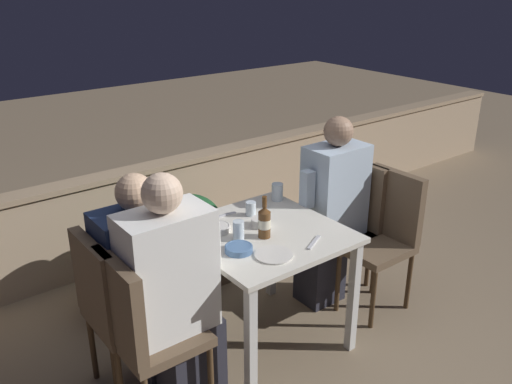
{
  "coord_description": "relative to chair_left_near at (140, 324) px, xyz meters",
  "views": [
    {
      "loc": [
        -1.71,
        -2.16,
        2.12
      ],
      "look_at": [
        0.0,
        0.06,
        0.97
      ],
      "focal_mm": 38.0,
      "sensor_mm": 36.0,
      "label": 1
    }
  ],
  "objects": [
    {
      "name": "ground_plane",
      "position": [
        0.84,
        0.12,
        -0.56
      ],
      "size": [
        16.0,
        16.0,
        0.0
      ],
      "primitive_type": "plane",
      "color": "#847056"
    },
    {
      "name": "chair_right_near",
      "position": [
        1.75,
        -0.02,
        0.0
      ],
      "size": [
        0.42,
        0.42,
        0.93
      ],
      "color": "brown",
      "rests_on": "ground_plane"
    },
    {
      "name": "fork_1",
      "position": [
        0.78,
        0.43,
        0.19
      ],
      "size": [
        0.17,
        0.04,
        0.01
      ],
      "color": "silver",
      "rests_on": "dining_table"
    },
    {
      "name": "glass_cup_2",
      "position": [
        1.2,
        0.42,
        0.25
      ],
      "size": [
        0.07,
        0.07,
        0.11
      ],
      "color": "silver",
      "rests_on": "dining_table"
    },
    {
      "name": "chair_right_far",
      "position": [
        1.71,
        0.25,
        0.0
      ],
      "size": [
        0.42,
        0.42,
        0.93
      ],
      "color": "brown",
      "rests_on": "ground_plane"
    },
    {
      "name": "bowl_1",
      "position": [
        0.88,
        0.19,
        0.22
      ],
      "size": [
        0.11,
        0.11,
        0.05
      ],
      "color": "silver",
      "rests_on": "dining_table"
    },
    {
      "name": "bowl_0",
      "position": [
        0.64,
        0.29,
        0.21
      ],
      "size": [
        0.15,
        0.15,
        0.04
      ],
      "color": "silver",
      "rests_on": "dining_table"
    },
    {
      "name": "parapet_wall",
      "position": [
        0.84,
        1.56,
        -0.18
      ],
      "size": [
        9.0,
        0.18,
        0.74
      ],
      "color": "tan",
      "rests_on": "ground_plane"
    },
    {
      "name": "beer_bottle",
      "position": [
        0.81,
        0.06,
        0.28
      ],
      "size": [
        0.07,
        0.07,
        0.24
      ],
      "color": "brown",
      "rests_on": "dining_table"
    },
    {
      "name": "glass_cup_0",
      "position": [
        0.67,
        0.13,
        0.25
      ],
      "size": [
        0.06,
        0.06,
        0.11
      ],
      "color": "silver",
      "rests_on": "dining_table"
    },
    {
      "name": "planter_hedge",
      "position": [
        0.6,
        0.97,
        -0.18
      ],
      "size": [
        0.98,
        0.47,
        0.68
      ],
      "color": "brown",
      "rests_on": "ground_plane"
    },
    {
      "name": "plate_0",
      "position": [
        0.71,
        -0.13,
        0.19
      ],
      "size": [
        0.2,
        0.2,
        0.01
      ],
      "color": "silver",
      "rests_on": "dining_table"
    },
    {
      "name": "person_navy_jumper",
      "position": [
        0.18,
        0.25,
        0.05
      ],
      "size": [
        0.5,
        0.26,
        1.22
      ],
      "color": "#282833",
      "rests_on": "ground_plane"
    },
    {
      "name": "glass_cup_1",
      "position": [
        0.92,
        0.34,
        0.23
      ],
      "size": [
        0.06,
        0.06,
        0.09
      ],
      "color": "silver",
      "rests_on": "dining_table"
    },
    {
      "name": "person_white_polo",
      "position": [
        0.2,
        -0.0,
        0.09
      ],
      "size": [
        0.5,
        0.26,
        1.29
      ],
      "color": "#282833",
      "rests_on": "ground_plane"
    },
    {
      "name": "chair_left_far",
      "position": [
        -0.02,
        0.25,
        0.0
      ],
      "size": [
        0.42,
        0.42,
        0.93
      ],
      "color": "brown",
      "rests_on": "ground_plane"
    },
    {
      "name": "dining_table",
      "position": [
        0.84,
        0.12,
        0.08
      ],
      "size": [
        0.85,
        0.86,
        0.75
      ],
      "color": "silver",
      "rests_on": "ground_plane"
    },
    {
      "name": "bowl_2",
      "position": [
        0.59,
        0.01,
        0.21
      ],
      "size": [
        0.15,
        0.15,
        0.03
      ],
      "color": "#4C709E",
      "rests_on": "dining_table"
    },
    {
      "name": "person_blue_shirt",
      "position": [
        1.51,
        0.25,
        0.09
      ],
      "size": [
        0.48,
        0.26,
        1.28
      ],
      "color": "#282833",
      "rests_on": "ground_plane"
    },
    {
      "name": "fork_0",
      "position": [
        0.97,
        -0.16,
        0.19
      ],
      "size": [
        0.16,
        0.1,
        0.01
      ],
      "color": "silver",
      "rests_on": "dining_table"
    },
    {
      "name": "chair_left_near",
      "position": [
        0.0,
        0.0,
        0.0
      ],
      "size": [
        0.42,
        0.42,
        0.93
      ],
      "color": "brown",
      "rests_on": "ground_plane"
    }
  ]
}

